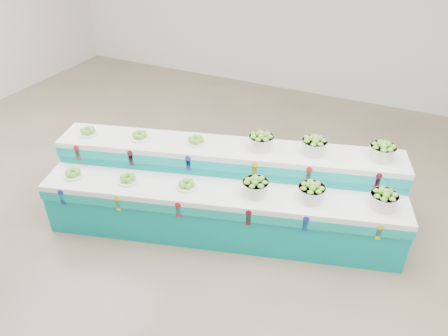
% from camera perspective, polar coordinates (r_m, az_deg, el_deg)
% --- Properties ---
extents(ground, '(10.00, 10.00, 0.00)m').
position_cam_1_polar(ground, '(5.86, -9.79, -6.39)').
color(ground, '#705E4C').
rests_on(ground, ground).
extents(display_stand, '(4.52, 2.26, 1.02)m').
position_cam_1_polar(display_stand, '(5.35, 0.00, -3.22)').
color(display_stand, '#069493').
rests_on(display_stand, ground).
extents(plate_lower_left, '(0.31, 0.31, 0.10)m').
position_cam_1_polar(plate_lower_left, '(5.56, -19.69, -0.61)').
color(plate_lower_left, white).
rests_on(plate_lower_left, display_stand).
extents(plate_lower_mid, '(0.31, 0.31, 0.10)m').
position_cam_1_polar(plate_lower_mid, '(5.27, -12.86, -1.36)').
color(plate_lower_mid, white).
rests_on(plate_lower_mid, display_stand).
extents(plate_lower_right, '(0.31, 0.31, 0.10)m').
position_cam_1_polar(plate_lower_right, '(5.05, -5.04, -2.19)').
color(plate_lower_right, white).
rests_on(plate_lower_right, display_stand).
extents(basket_lower_left, '(0.38, 0.38, 0.23)m').
position_cam_1_polar(basket_lower_left, '(4.90, 4.26, -2.51)').
color(basket_lower_left, silver).
rests_on(basket_lower_left, display_stand).
extents(basket_lower_mid, '(0.38, 0.38, 0.23)m').
position_cam_1_polar(basket_lower_mid, '(4.90, 11.70, -3.20)').
color(basket_lower_mid, silver).
rests_on(basket_lower_mid, display_stand).
extents(basket_lower_right, '(0.38, 0.38, 0.23)m').
position_cam_1_polar(basket_lower_right, '(5.02, 20.71, -3.96)').
color(basket_lower_right, silver).
rests_on(basket_lower_right, display_stand).
extents(plate_upper_left, '(0.31, 0.31, 0.10)m').
position_cam_1_polar(plate_upper_left, '(5.82, -17.90, 4.79)').
color(plate_upper_left, white).
rests_on(plate_upper_left, display_stand).
extents(plate_upper_mid, '(0.31, 0.31, 0.10)m').
position_cam_1_polar(plate_upper_mid, '(5.54, -11.29, 4.35)').
color(plate_upper_mid, white).
rests_on(plate_upper_mid, display_stand).
extents(plate_upper_right, '(0.31, 0.31, 0.10)m').
position_cam_1_polar(plate_upper_right, '(5.34, -3.79, 3.78)').
color(plate_upper_right, white).
rests_on(plate_upper_right, display_stand).
extents(basket_upper_left, '(0.38, 0.38, 0.23)m').
position_cam_1_polar(basket_upper_left, '(5.19, 5.03, 3.65)').
color(basket_upper_left, silver).
rests_on(basket_upper_left, display_stand).
extents(basket_upper_mid, '(0.38, 0.38, 0.23)m').
position_cam_1_polar(basket_upper_mid, '(5.20, 12.06, 3.00)').
color(basket_upper_mid, silver).
rests_on(basket_upper_mid, display_stand).
extents(basket_upper_right, '(0.38, 0.38, 0.23)m').
position_cam_1_polar(basket_upper_right, '(5.30, 20.55, 2.15)').
color(basket_upper_right, silver).
rests_on(basket_upper_right, display_stand).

